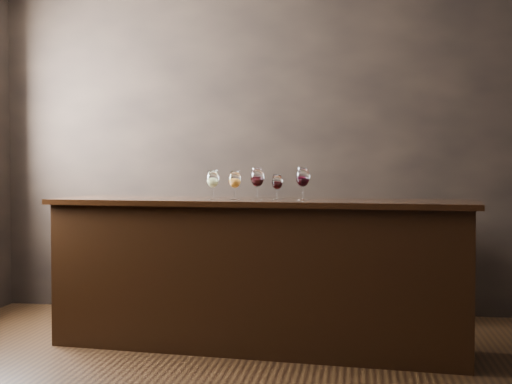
# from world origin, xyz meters

# --- Properties ---
(room_shell) EXTENTS (5.02, 4.52, 2.81)m
(room_shell) POSITION_xyz_m (-0.23, 0.11, 1.81)
(room_shell) COLOR black
(room_shell) RESTS_ON ground
(bar_counter) EXTENTS (2.79, 0.90, 0.96)m
(bar_counter) POSITION_xyz_m (-0.10, 1.01, 0.48)
(bar_counter) COLOR black
(bar_counter) RESTS_ON ground
(bar_top) EXTENTS (2.89, 0.98, 0.04)m
(bar_top) POSITION_xyz_m (-0.10, 1.01, 0.98)
(bar_top) COLOR black
(bar_top) RESTS_ON bar_counter
(back_bar_shelf) EXTENTS (2.43, 0.40, 0.88)m
(back_bar_shelf) POSITION_xyz_m (-0.53, 2.03, 0.44)
(back_bar_shelf) COLOR black
(back_bar_shelf) RESTS_ON ground
(glass_white) EXTENTS (0.08, 0.08, 0.20)m
(glass_white) POSITION_xyz_m (-0.42, 1.03, 1.13)
(glass_white) COLOR white
(glass_white) RESTS_ON bar_top
(glass_amber) EXTENTS (0.08, 0.08, 0.19)m
(glass_amber) POSITION_xyz_m (-0.26, 0.99, 1.13)
(glass_amber) COLOR white
(glass_amber) RESTS_ON bar_top
(glass_red_a) EXTENTS (0.09, 0.09, 0.21)m
(glass_red_a) POSITION_xyz_m (-0.11, 0.99, 1.14)
(glass_red_a) COLOR white
(glass_red_a) RESTS_ON bar_top
(glass_red_b) EXTENTS (0.07, 0.07, 0.17)m
(glass_red_b) POSITION_xyz_m (0.02, 0.99, 1.11)
(glass_red_b) COLOR white
(glass_red_b) RESTS_ON bar_top
(glass_red_c) EXTENTS (0.09, 0.09, 0.21)m
(glass_red_c) POSITION_xyz_m (0.19, 1.02, 1.14)
(glass_red_c) COLOR white
(glass_red_c) RESTS_ON bar_top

